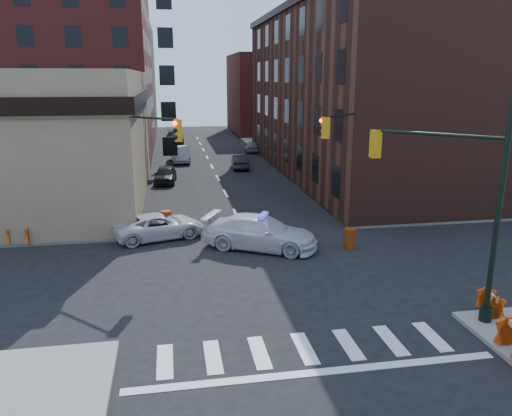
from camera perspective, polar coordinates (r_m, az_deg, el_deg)
name	(u,v)px	position (r m, az deg, el deg)	size (l,w,h in m)	color
ground	(265,271)	(22.96, 1.06, -7.25)	(140.00, 140.00, 0.00)	black
sidewalk_ne	(406,153)	(60.69, 16.81, 6.04)	(34.00, 54.50, 0.15)	gray
apartment_block	(32,45)	(62.67, -24.26, 16.62)	(25.00, 25.00, 24.00)	maroon
commercial_row_ne	(361,95)	(46.66, 11.86, 12.48)	(14.00, 34.00, 14.00)	#48261D
filler_nw	(88,81)	(83.75, -18.62, 13.59)	(20.00, 18.00, 16.00)	brown
filler_ne	(283,94)	(80.98, 3.09, 12.88)	(16.00, 16.00, 12.00)	maroon
signal_pole_se	(466,195)	(18.82, 22.89, 1.36)	(5.40, 5.27, 8.00)	black
signal_pole_nw	(135,162)	(26.63, -13.65, 5.13)	(3.58, 3.67, 8.00)	black
signal_pole_ne	(350,156)	(28.37, 10.72, 5.86)	(3.67, 3.58, 8.00)	black
tree_ne_near	(291,132)	(48.57, 4.00, 8.67)	(3.00, 3.00, 4.85)	black
tree_ne_far	(274,124)	(56.33, 2.03, 9.53)	(3.00, 3.00, 4.85)	black
police_car	(261,232)	(25.68, 0.56, -2.81)	(2.38, 5.87, 1.70)	silver
pickup	(159,226)	(27.85, -11.00, -2.04)	(2.27, 4.93, 1.37)	silver
parked_car_wnear	(165,175)	(42.39, -10.32, 3.78)	(1.68, 4.17, 1.42)	black
parked_car_wfar	(180,154)	(52.73, -8.65, 6.10)	(1.74, 4.99, 1.64)	#95989E
parked_car_wdeep	(175,137)	(68.27, -9.26, 7.99)	(2.24, 5.51, 1.60)	black
parked_car_enear	(240,161)	(48.41, -1.84, 5.34)	(1.47, 4.21, 1.39)	black
parked_car_efar	(251,147)	(59.36, -0.52, 7.04)	(1.51, 3.75, 1.28)	gray
pedestrian_a	(95,210)	(30.38, -17.93, -0.20)	(0.72, 0.47, 1.98)	black
pedestrian_b	(73,211)	(30.83, -20.19, -0.32)	(0.89, 0.69, 1.83)	black
pedestrian_c	(20,206)	(32.94, -25.32, 0.18)	(1.13, 0.47, 1.93)	#1F222F
barrel_road	(350,239)	(26.19, 10.66, -3.45)	(0.59, 0.59, 1.06)	#D8520A
barrel_bank	(166,220)	(29.57, -10.25, -1.32)	(0.60, 0.60, 1.06)	red
barricade_se_a	(490,303)	(20.51, 25.20, -9.81)	(1.09, 0.55, 0.82)	#D7540A
barricade_nw_a	(81,227)	(29.00, -19.32, -2.02)	(1.33, 0.66, 0.99)	red
barricade_nw_b	(20,235)	(28.87, -25.38, -2.76)	(1.26, 0.63, 0.95)	#BF6008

